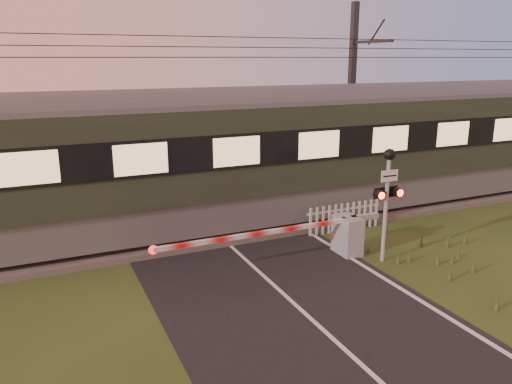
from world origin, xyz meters
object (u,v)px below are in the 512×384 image
boom_gate (339,235)px  picket_fence (344,217)px  catenary_mast (352,97)px  crossing_signal (387,185)px

boom_gate → picket_fence: boom_gate is taller
picket_fence → catenary_mast: (2.97, 4.13, 3.46)m
crossing_signal → catenary_mast: size_ratio=0.42×
boom_gate → picket_fence: 2.14m
picket_fence → boom_gate: bearing=-128.5°
crossing_signal → picket_fence: 3.08m
boom_gate → picket_fence: bearing=51.5°
catenary_mast → boom_gate: bearing=-126.6°
boom_gate → catenary_mast: 7.94m
catenary_mast → picket_fence: bearing=-125.7°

